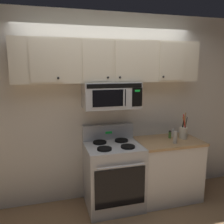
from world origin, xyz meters
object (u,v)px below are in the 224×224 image
object	(u,v)px
over_range_microwave	(111,95)
utensil_crock_cream	(184,131)
pepper_mill	(175,137)
spice_jar	(170,134)
stove_range	(113,174)
salt_shaker	(173,133)

from	to	relation	value
over_range_microwave	utensil_crock_cream	bearing A→B (deg)	-5.49
pepper_mill	spice_jar	distance (m)	0.25
stove_range	utensil_crock_cream	world-z (taller)	utensil_crock_cream
spice_jar	salt_shaker	bearing A→B (deg)	34.20
over_range_microwave	pepper_mill	bearing A→B (deg)	-17.68
utensil_crock_cream	salt_shaker	size ratio (longest dim) A/B	3.33
over_range_microwave	salt_shaker	world-z (taller)	over_range_microwave
over_range_microwave	utensil_crock_cream	size ratio (longest dim) A/B	1.93
utensil_crock_cream	salt_shaker	bearing A→B (deg)	127.29
utensil_crock_cream	pepper_mill	bearing A→B (deg)	-144.72
over_range_microwave	stove_range	bearing A→B (deg)	-89.86
utensil_crock_cream	spice_jar	xyz separation A→B (m)	(-0.19, 0.07, -0.05)
stove_range	spice_jar	distance (m)	1.03
salt_shaker	spice_jar	xyz separation A→B (m)	(-0.09, -0.06, -0.00)
pepper_mill	salt_shaker	bearing A→B (deg)	65.38
over_range_microwave	spice_jar	world-z (taller)	over_range_microwave
utensil_crock_cream	stove_range	bearing A→B (deg)	-179.40
stove_range	utensil_crock_cream	distance (m)	1.22
pepper_mill	spice_jar	size ratio (longest dim) A/B	1.51
salt_shaker	spice_jar	world-z (taller)	salt_shaker
salt_shaker	over_range_microwave	bearing A→B (deg)	-178.48
salt_shaker	stove_range	bearing A→B (deg)	-171.81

